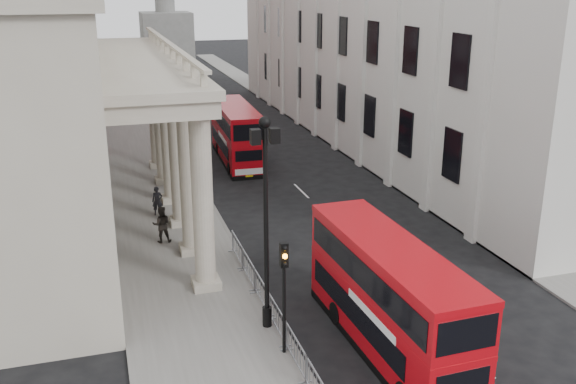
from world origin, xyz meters
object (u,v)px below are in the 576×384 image
object	(u,v)px
bus_near	(389,295)
pedestrian_a	(157,201)
lamp_post_south	(266,211)
pedestrian_b	(162,224)
bus_far	(236,133)
lamp_post_mid	(196,123)
pedestrian_c	(175,178)
traffic_light	(284,278)
lamp_post_north	(165,83)

from	to	relation	value
bus_near	pedestrian_a	world-z (taller)	bus_near
lamp_post_south	pedestrian_b	bearing A→B (deg)	106.99
bus_far	lamp_post_mid	bearing A→B (deg)	-114.51
lamp_post_mid	pedestrian_c	size ratio (longest dim) A/B	5.05
bus_near	pedestrian_a	size ratio (longest dim) A/B	5.82
lamp_post_south	traffic_light	size ratio (longest dim) A/B	1.93
lamp_post_north	pedestrian_a	world-z (taller)	lamp_post_north
pedestrian_c	traffic_light	bearing A→B (deg)	-57.97
pedestrian_b	lamp_post_south	bearing A→B (deg)	111.85
lamp_post_north	bus_near	world-z (taller)	lamp_post_north
bus_far	pedestrian_a	bearing A→B (deg)	-121.50
lamp_post_mid	bus_far	bearing A→B (deg)	63.01
pedestrian_a	pedestrian_b	size ratio (longest dim) A/B	0.87
bus_near	pedestrian_c	xyz separation A→B (m)	(-5.07, 20.75, -1.23)
lamp_post_south	pedestrian_b	distance (m)	10.87
lamp_post_mid	bus_near	world-z (taller)	lamp_post_mid
traffic_light	pedestrian_c	xyz separation A→B (m)	(-1.32, 20.11, -2.16)
traffic_light	pedestrian_c	world-z (taller)	traffic_light
lamp_post_mid	traffic_light	xyz separation A→B (m)	(0.10, -18.02, -1.80)
pedestrian_c	pedestrian_b	bearing A→B (deg)	-73.58
lamp_post_south	bus_far	world-z (taller)	lamp_post_south
lamp_post_north	bus_near	distance (m)	34.97
lamp_post_north	pedestrian_c	distance (m)	14.51
lamp_post_north	traffic_light	distance (m)	34.07
lamp_post_north	pedestrian_c	bearing A→B (deg)	-95.00
lamp_post_south	pedestrian_a	distance (m)	14.70
pedestrian_b	traffic_light	bearing A→B (deg)	109.51
bus_near	pedestrian_c	bearing A→B (deg)	101.85
bus_near	bus_far	bearing A→B (deg)	87.50
traffic_light	bus_near	xyz separation A→B (m)	(3.75, -0.63, -0.93)
traffic_light	pedestrian_a	distance (m)	16.30
lamp_post_mid	pedestrian_c	xyz separation A→B (m)	(-1.22, 2.10, -3.97)
lamp_post_mid	bus_near	distance (m)	19.24
traffic_light	pedestrian_c	distance (m)	20.27
bus_near	pedestrian_a	xyz separation A→B (m)	(-6.62, 16.54, -1.22)
lamp_post_mid	pedestrian_a	distance (m)	5.27
lamp_post_mid	pedestrian_c	world-z (taller)	lamp_post_mid
lamp_post_mid	bus_near	bearing A→B (deg)	-78.34
lamp_post_mid	traffic_light	world-z (taller)	lamp_post_mid
pedestrian_b	lamp_post_north	bearing A→B (deg)	-92.75
pedestrian_b	pedestrian_c	xyz separation A→B (m)	(1.76, 8.36, -0.14)
traffic_light	bus_far	distance (m)	26.48
pedestrian_a	pedestrian_c	world-z (taller)	pedestrian_a
lamp_post_north	lamp_post_mid	bearing A→B (deg)	-90.00
lamp_post_south	lamp_post_north	size ratio (longest dim) A/B	1.00
lamp_post_north	pedestrian_c	xyz separation A→B (m)	(-1.22, -13.90, -3.97)
lamp_post_north	bus_near	bearing A→B (deg)	-83.66
lamp_post_mid	lamp_post_north	xyz separation A→B (m)	(0.00, 16.00, 0.00)
bus_near	pedestrian_c	size ratio (longest dim) A/B	5.88
bus_near	pedestrian_b	world-z (taller)	bus_near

